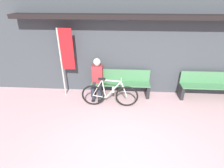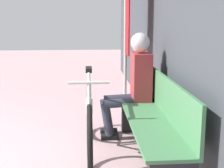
{
  "view_description": "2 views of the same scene",
  "coord_description": "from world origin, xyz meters",
  "px_view_note": "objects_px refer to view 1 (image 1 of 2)",
  "views": [
    {
      "loc": [
        -0.09,
        -2.51,
        3.09
      ],
      "look_at": [
        -0.39,
        2.24,
        0.58
      ],
      "focal_mm": 28.0,
      "sensor_mm": 36.0,
      "label": 1
    },
    {
      "loc": [
        2.83,
        1.93,
        1.46
      ],
      "look_at": [
        -0.43,
        2.18,
        0.77
      ],
      "focal_mm": 50.0,
      "sensor_mm": 36.0,
      "label": 2
    }
  ],
  "objects_px": {
    "person_seated": "(97,76)",
    "park_bench_far": "(212,86)",
    "park_bench_near": "(120,84)",
    "banner_pole": "(65,55)",
    "bicycle": "(110,95)"
  },
  "relations": [
    {
      "from": "person_seated",
      "to": "park_bench_far",
      "type": "distance_m",
      "value": 3.68
    },
    {
      "from": "park_bench_near",
      "to": "person_seated",
      "type": "relative_size",
      "value": 1.47
    },
    {
      "from": "park_bench_near",
      "to": "bicycle",
      "type": "distance_m",
      "value": 0.72
    },
    {
      "from": "park_bench_far",
      "to": "banner_pole",
      "type": "distance_m",
      "value": 4.73
    },
    {
      "from": "bicycle",
      "to": "park_bench_far",
      "type": "distance_m",
      "value": 3.28
    },
    {
      "from": "bicycle",
      "to": "banner_pole",
      "type": "height_order",
      "value": "banner_pole"
    },
    {
      "from": "park_bench_near",
      "to": "person_seated",
      "type": "xyz_separation_m",
      "value": [
        -0.74,
        -0.11,
        0.32
      ]
    },
    {
      "from": "park_bench_near",
      "to": "park_bench_far",
      "type": "xyz_separation_m",
      "value": [
        2.92,
        0.0,
        0.0
      ]
    },
    {
      "from": "bicycle",
      "to": "banner_pole",
      "type": "relative_size",
      "value": 0.77
    },
    {
      "from": "banner_pole",
      "to": "park_bench_far",
      "type": "bearing_deg",
      "value": 1.02
    },
    {
      "from": "park_bench_near",
      "to": "park_bench_far",
      "type": "bearing_deg",
      "value": 0.01
    },
    {
      "from": "person_seated",
      "to": "park_bench_near",
      "type": "bearing_deg",
      "value": 8.37
    },
    {
      "from": "person_seated",
      "to": "park_bench_far",
      "type": "relative_size",
      "value": 0.66
    },
    {
      "from": "bicycle",
      "to": "banner_pole",
      "type": "bearing_deg",
      "value": 157.78
    },
    {
      "from": "bicycle",
      "to": "park_bench_near",
      "type": "bearing_deg",
      "value": 65.59
    }
  ]
}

